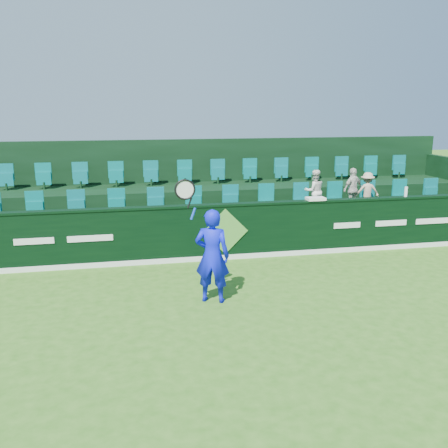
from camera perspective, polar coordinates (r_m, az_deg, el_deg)
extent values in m
plane|color=#2D6417|center=(8.48, 5.65, -11.87)|extent=(60.00, 60.00, 0.00)
cube|color=black|center=(11.92, 0.04, -0.97)|extent=(16.00, 0.20, 1.30)
cube|color=black|center=(11.77, 0.04, 2.22)|extent=(16.00, 0.24, 0.05)
cube|color=white|center=(11.97, 0.15, -3.83)|extent=(16.00, 0.02, 0.12)
cube|color=#519837|center=(11.79, 0.15, -0.87)|extent=(1.10, 0.02, 1.10)
cube|color=white|center=(11.73, -20.89, -1.86)|extent=(0.85, 0.01, 0.14)
cube|color=white|center=(11.59, -15.04, -1.60)|extent=(1.00, 0.01, 0.14)
cube|color=white|center=(12.78, 13.89, -0.15)|extent=(0.70, 0.01, 0.14)
cube|color=white|center=(13.33, 18.55, 0.10)|extent=(0.85, 0.01, 0.14)
cube|color=white|center=(13.97, 22.82, 0.33)|extent=(1.00, 0.01, 0.14)
cube|color=black|center=(13.02, -0.94, -0.85)|extent=(16.00, 2.00, 0.80)
cube|color=black|center=(14.79, -2.32, 1.86)|extent=(16.00, 1.80, 1.30)
cube|color=black|center=(15.65, -2.94, 4.92)|extent=(16.00, 0.20, 2.60)
cube|color=#056C68|center=(13.25, -1.27, 2.50)|extent=(13.50, 0.50, 0.60)
cube|color=#056C68|center=(14.92, -2.54, 5.67)|extent=(13.50, 0.50, 0.60)
imported|color=#0D17EB|center=(9.27, -1.36, -3.67)|extent=(0.76, 0.63, 1.78)
cylinder|color=#143FBF|center=(8.90, -3.54, 1.18)|extent=(0.11, 0.04, 0.22)
cylinder|color=black|center=(8.86, -3.94, 2.43)|extent=(0.10, 0.03, 0.20)
torus|color=black|center=(8.80, -4.49, 3.94)|extent=(0.48, 0.04, 0.48)
cylinder|color=silver|center=(8.80, -4.49, 3.94)|extent=(0.40, 0.01, 0.40)
imported|color=white|center=(13.59, 10.29, 3.73)|extent=(0.56, 0.44, 1.15)
imported|color=beige|center=(14.04, 14.51, 3.87)|extent=(0.74, 0.52, 1.17)
imported|color=tan|center=(14.24, 16.03, 3.63)|extent=(0.73, 0.51, 1.03)
cube|color=white|center=(12.41, 10.43, 2.86)|extent=(0.45, 0.29, 0.07)
cylinder|color=white|center=(13.49, 20.08, 3.50)|extent=(0.08, 0.08, 0.25)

